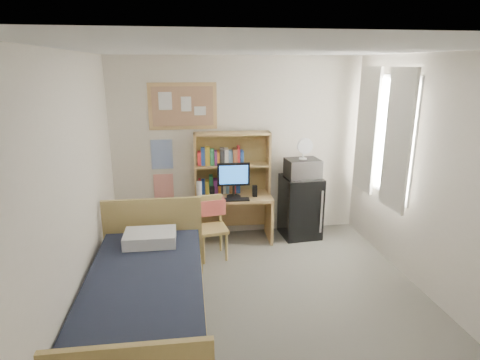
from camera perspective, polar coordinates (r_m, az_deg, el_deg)
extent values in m
cube|color=gray|center=(4.43, 4.16, -18.07)|extent=(3.60, 4.20, 0.02)
cube|color=white|center=(3.67, 5.02, 18.00)|extent=(3.60, 4.20, 0.02)
cube|color=white|center=(5.85, -0.22, 4.52)|extent=(3.60, 0.04, 2.60)
cube|color=white|center=(2.07, 18.95, -19.56)|extent=(3.60, 0.04, 2.60)
cube|color=white|center=(3.86, -22.44, -2.88)|extent=(0.04, 4.20, 2.60)
cube|color=white|center=(4.60, 26.90, -0.47)|extent=(0.04, 4.20, 2.60)
cube|color=white|center=(5.50, 19.71, 6.03)|extent=(0.10, 1.40, 1.70)
cube|color=silver|center=(5.15, 21.51, 5.20)|extent=(0.04, 0.55, 1.70)
cube|color=silver|center=(5.84, 17.61, 6.75)|extent=(0.04, 0.55, 1.70)
cube|color=#A47956|center=(5.67, -8.14, 10.34)|extent=(0.94, 0.03, 0.64)
cube|color=#2B51AC|center=(5.79, -11.05, 3.59)|extent=(0.30, 0.01, 0.42)
cube|color=red|center=(5.90, -10.81, -0.86)|extent=(0.28, 0.01, 0.36)
cube|color=tan|center=(5.82, -0.95, -5.42)|extent=(1.11, 0.60, 0.68)
cube|color=tan|center=(5.29, -4.00, -6.89)|extent=(0.47, 0.47, 0.82)
cube|color=black|center=(6.00, 8.57, -3.74)|extent=(0.57, 0.57, 0.91)
cube|color=black|center=(4.01, -13.25, -17.21)|extent=(1.16, 2.22, 0.60)
cube|color=tan|center=(5.73, -1.12, 2.42)|extent=(1.09, 0.33, 0.88)
cube|color=black|center=(5.58, -0.93, -0.09)|extent=(0.45, 0.06, 0.48)
cube|color=black|center=(5.51, -0.78, -2.80)|extent=(0.42, 0.15, 0.02)
cube|color=black|center=(5.60, -3.98, -1.76)|extent=(0.07, 0.07, 0.16)
cube|color=black|center=(5.66, 2.11, -1.58)|extent=(0.07, 0.07, 0.16)
cylinder|color=white|center=(5.55, -5.83, -1.49)|extent=(0.08, 0.08, 0.25)
cube|color=#D65B51|center=(5.39, -4.54, -3.88)|extent=(0.46, 0.20, 0.21)
cube|color=#BBBBC0|center=(5.81, 8.88, 1.66)|extent=(0.49, 0.38, 0.27)
cylinder|color=white|center=(5.75, 8.99, 4.29)|extent=(0.23, 0.23, 0.28)
cube|color=white|center=(4.49, -12.65, -8.01)|extent=(0.56, 0.40, 0.13)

